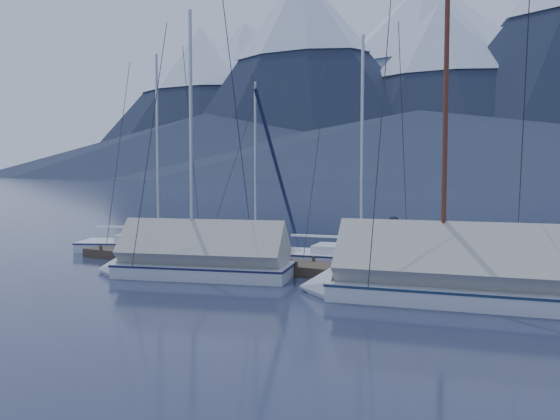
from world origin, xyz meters
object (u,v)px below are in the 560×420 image
object	(u,v)px
sailboat_open_mid	(262,255)
sailboat_open_right	(374,262)
sailboat_covered_far	(188,262)
person	(395,244)
sailboat_open_left	(170,248)
sailboat_covered_near	(436,281)

from	to	relation	value
sailboat_open_mid	sailboat_open_right	xyz separation A→B (m)	(4.69, 0.28, 0.03)
sailboat_covered_far	sailboat_open_mid	bearing A→B (deg)	87.85
sailboat_covered_far	person	distance (m)	6.94
sailboat_covered_far	sailboat_open_left	bearing A→B (deg)	134.40
sailboat_covered_near	person	distance (m)	2.84
sailboat_open_left	sailboat_open_right	bearing A→B (deg)	1.78
sailboat_open_mid	sailboat_open_left	bearing A→B (deg)	-179.82
sailboat_open_right	sailboat_covered_far	world-z (taller)	sailboat_covered_far
sailboat_open_left	sailboat_covered_far	size ratio (longest dim) A/B	0.98
sailboat_open_right	sailboat_covered_near	size ratio (longest dim) A/B	0.90
sailboat_covered_near	sailboat_open_right	bearing A→B (deg)	126.27
sailboat_covered_far	sailboat_open_right	bearing A→B (deg)	45.62
sailboat_open_left	sailboat_covered_far	world-z (taller)	sailboat_covered_far
sailboat_open_left	person	bearing A→B (deg)	-11.97
sailboat_open_right	person	world-z (taller)	sailboat_open_right
sailboat_open_right	sailboat_covered_far	size ratio (longest dim) A/B	0.97
sailboat_open_mid	sailboat_covered_near	xyz separation A→B (m)	(8.14, -4.42, 0.39)
sailboat_covered_near	sailboat_open_left	bearing A→B (deg)	161.14
sailboat_open_right	sailboat_covered_far	distance (m)	6.97
sailboat_open_left	sailboat_open_right	xyz separation A→B (m)	(9.46, 0.29, -0.00)
sailboat_covered_near	sailboat_covered_far	xyz separation A→B (m)	(-8.32, -0.27, -0.05)
sailboat_open_right	sailboat_open_mid	bearing A→B (deg)	-176.59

